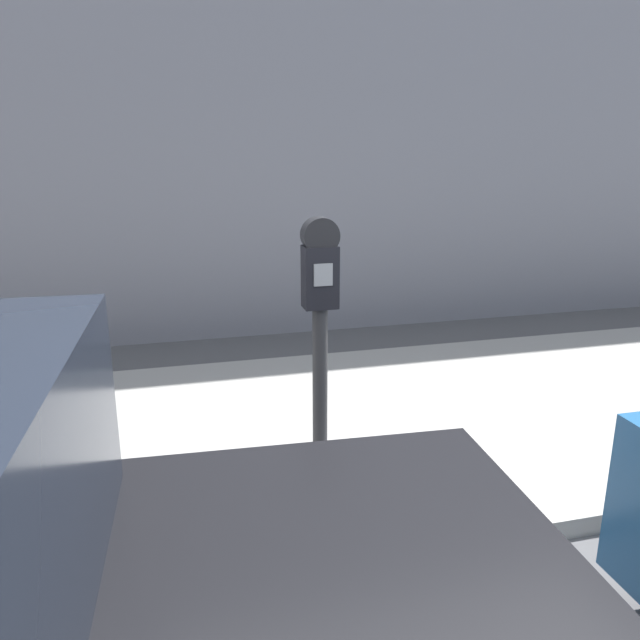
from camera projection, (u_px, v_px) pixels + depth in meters
The scene contains 2 objects.
sidewalk at pixel (334, 430), 4.28m from camera, with size 24.00×2.80×0.11m.
parking_meter at pixel (320, 330), 3.01m from camera, with size 0.17×0.12×1.52m.
Camera 1 is at (-1.06, -1.55, 1.97)m, focal length 35.00 mm.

